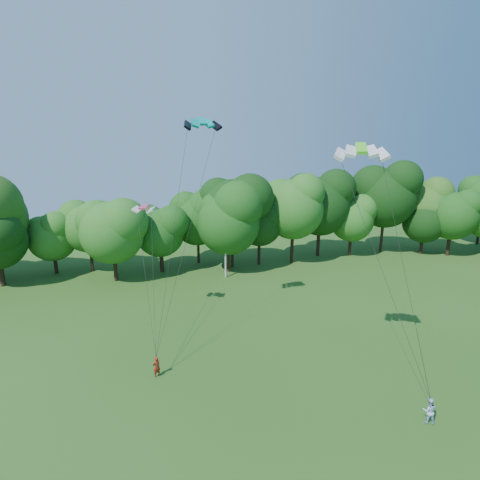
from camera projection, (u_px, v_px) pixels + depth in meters
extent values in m
cylinder|color=beige|center=(225.00, 244.00, 46.31)|extent=(0.21, 0.21, 8.60)
cube|color=beige|center=(225.00, 212.00, 45.32)|extent=(1.72, 0.09, 0.08)
imported|color=maroon|center=(156.00, 367.00, 26.73)|extent=(0.67, 0.59, 1.55)
imported|color=#B0C8F4|center=(429.00, 411.00, 22.24)|extent=(0.97, 0.87, 1.63)
cube|color=#049189|center=(202.00, 121.00, 29.64)|extent=(2.99, 1.62, 0.74)
cube|color=#54E422|center=(361.00, 148.00, 22.73)|extent=(3.36, 2.40, 0.74)
cube|color=#C63762|center=(144.00, 207.00, 32.52)|extent=(2.14, 1.57, 0.33)
cylinder|color=#331D14|center=(232.00, 250.00, 50.89)|extent=(0.44, 0.44, 4.79)
ellipsoid|color=black|center=(232.00, 204.00, 49.35)|extent=(9.57, 9.57, 10.44)
cylinder|color=#341D14|center=(422.00, 238.00, 58.67)|extent=(0.45, 0.45, 4.15)
ellipsoid|color=#2C551A|center=(426.00, 204.00, 57.34)|extent=(8.31, 8.31, 9.06)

